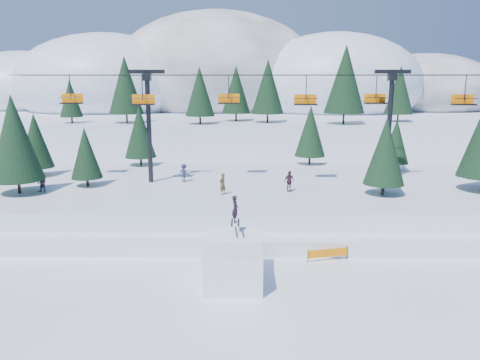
{
  "coord_description": "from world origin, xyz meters",
  "views": [
    {
      "loc": [
        -0.46,
        -24.88,
        11.66
      ],
      "look_at": [
        -0.59,
        6.0,
        5.2
      ],
      "focal_mm": 35.0,
      "sensor_mm": 36.0,
      "label": 1
    }
  ],
  "objects_px": {
    "chairlift": "(267,109)",
    "banner_near": "(328,253)",
    "jump_kicker": "(233,262)",
    "banner_far": "(400,242)"
  },
  "relations": [
    {
      "from": "chairlift",
      "to": "banner_far",
      "type": "relative_size",
      "value": 16.11
    },
    {
      "from": "jump_kicker",
      "to": "banner_far",
      "type": "distance_m",
      "value": 13.06
    },
    {
      "from": "jump_kicker",
      "to": "chairlift",
      "type": "xyz_separation_m",
      "value": [
        2.82,
        16.91,
        8.08
      ]
    },
    {
      "from": "jump_kicker",
      "to": "banner_far",
      "type": "xyz_separation_m",
      "value": [
        11.76,
        5.65,
        -0.7
      ]
    },
    {
      "from": "banner_far",
      "to": "chairlift",
      "type": "bearing_deg",
      "value": 128.45
    },
    {
      "from": "chairlift",
      "to": "banner_near",
      "type": "height_order",
      "value": "chairlift"
    },
    {
      "from": "jump_kicker",
      "to": "banner_near",
      "type": "xyz_separation_m",
      "value": [
        6.22,
        3.4,
        -0.7
      ]
    },
    {
      "from": "chairlift",
      "to": "banner_near",
      "type": "xyz_separation_m",
      "value": [
        3.4,
        -13.5,
        -8.78
      ]
    },
    {
      "from": "jump_kicker",
      "to": "chairlift",
      "type": "height_order",
      "value": "chairlift"
    },
    {
      "from": "chairlift",
      "to": "banner_near",
      "type": "relative_size",
      "value": 16.54
    }
  ]
}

